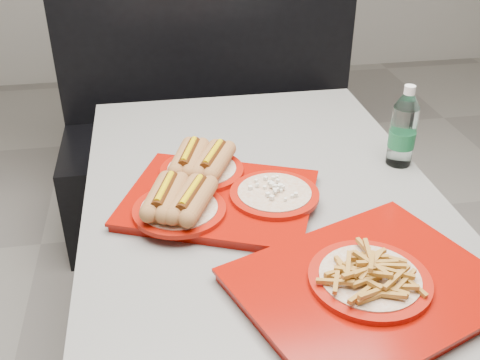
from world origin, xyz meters
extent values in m
cylinder|color=black|center=(0.00, 0.00, 0.38)|extent=(0.11, 0.11, 0.66)
cube|color=black|center=(0.00, 0.00, 0.70)|extent=(0.92, 1.42, 0.01)
cube|color=gray|center=(0.00, 0.00, 0.73)|extent=(0.90, 1.40, 0.04)
cube|color=black|center=(0.00, 1.02, 0.23)|extent=(1.30, 0.55, 0.45)
cube|color=black|center=(0.00, 1.26, 0.80)|extent=(1.30, 0.10, 1.10)
cube|color=#8B0B03|center=(-0.12, 0.01, 0.76)|extent=(0.54, 0.48, 0.02)
cube|color=#8B0B03|center=(-0.12, 0.01, 0.77)|extent=(0.55, 0.50, 0.01)
cylinder|color=#981005|center=(-0.22, -0.05, 0.78)|extent=(0.22, 0.22, 0.01)
cylinder|color=beige|center=(-0.22, -0.05, 0.79)|extent=(0.18, 0.18, 0.00)
cylinder|color=#981005|center=(-0.15, 0.13, 0.78)|extent=(0.22, 0.22, 0.01)
cylinder|color=beige|center=(-0.15, 0.13, 0.79)|extent=(0.18, 0.18, 0.00)
cylinder|color=#981005|center=(0.02, -0.02, 0.78)|extent=(0.22, 0.22, 0.01)
cylinder|color=beige|center=(0.02, -0.02, 0.79)|extent=(0.18, 0.18, 0.00)
cube|color=#8B0B03|center=(0.13, -0.36, 0.76)|extent=(0.59, 0.52, 0.02)
cube|color=#8B0B03|center=(0.13, -0.36, 0.77)|extent=(0.60, 0.54, 0.01)
cylinder|color=#981005|center=(0.13, -0.36, 0.78)|extent=(0.24, 0.24, 0.01)
cylinder|color=beige|center=(0.13, -0.36, 0.79)|extent=(0.20, 0.20, 0.01)
cylinder|color=silver|center=(0.41, 0.14, 0.83)|extent=(0.07, 0.07, 0.17)
cylinder|color=#196436|center=(0.41, 0.14, 0.83)|extent=(0.07, 0.07, 0.05)
cone|color=silver|center=(0.41, 0.14, 0.94)|extent=(0.07, 0.07, 0.04)
cylinder|color=silver|center=(0.41, 0.14, 0.97)|extent=(0.03, 0.03, 0.02)
camera|label=1|loc=(-0.26, -1.15, 1.51)|focal=42.00mm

